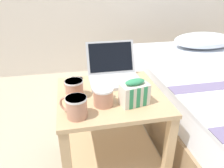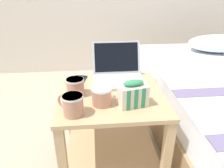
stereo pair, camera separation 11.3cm
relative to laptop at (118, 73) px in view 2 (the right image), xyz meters
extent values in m
plane|color=tan|center=(-0.06, -0.18, -0.56)|extent=(8.00, 8.00, 0.00)
ellipsoid|color=silver|center=(1.01, 0.62, -0.01)|extent=(0.58, 0.36, 0.14)
cube|color=tan|center=(-0.06, -0.18, -0.06)|extent=(0.57, 0.55, 0.02)
cube|color=tan|center=(-0.06, -0.18, -0.43)|extent=(0.53, 0.51, 0.02)
cube|color=tan|center=(-0.32, -0.43, -0.31)|extent=(0.04, 0.04, 0.49)
cube|color=tan|center=(0.20, -0.43, -0.31)|extent=(0.04, 0.04, 0.49)
cube|color=tan|center=(-0.32, 0.07, -0.31)|extent=(0.04, 0.04, 0.49)
cube|color=tan|center=(0.20, 0.07, -0.31)|extent=(0.04, 0.04, 0.49)
cube|color=#B7BABC|center=(0.00, -0.05, -0.04)|extent=(0.31, 0.21, 0.02)
cube|color=silver|center=(0.00, -0.03, -0.02)|extent=(0.26, 0.12, 0.00)
cube|color=silver|center=(0.00, -0.11, -0.02)|extent=(0.09, 0.05, 0.00)
cube|color=#B7BABC|center=(0.00, 0.10, 0.07)|extent=(0.31, 0.09, 0.20)
cube|color=black|center=(0.00, 0.09, 0.07)|extent=(0.28, 0.07, 0.17)
cube|color=orange|center=(0.09, 0.08, 0.02)|extent=(0.03, 0.01, 0.03)
cube|color=blue|center=(0.00, 0.08, 0.02)|extent=(0.04, 0.02, 0.04)
cylinder|color=tan|center=(-0.12, -0.29, 0.00)|extent=(0.10, 0.10, 0.09)
cylinder|color=silver|center=(-0.12, -0.29, 0.04)|extent=(0.10, 0.10, 0.01)
cylinder|color=black|center=(-0.12, -0.29, 0.03)|extent=(0.09, 0.09, 0.01)
torus|color=tan|center=(-0.09, -0.24, 0.00)|extent=(0.05, 0.07, 0.07)
cylinder|color=tan|center=(-0.25, -0.36, 0.01)|extent=(0.09, 0.09, 0.10)
cylinder|color=silver|center=(-0.25, -0.36, 0.05)|extent=(0.10, 0.10, 0.01)
cylinder|color=black|center=(-0.25, -0.36, 0.04)|extent=(0.09, 0.09, 0.01)
torus|color=tan|center=(-0.29, -0.33, 0.01)|extent=(0.07, 0.05, 0.08)
cylinder|color=tan|center=(-0.25, -0.17, 0.00)|extent=(0.09, 0.09, 0.09)
cylinder|color=silver|center=(-0.25, -0.17, 0.05)|extent=(0.10, 0.10, 0.01)
cylinder|color=black|center=(-0.25, -0.17, 0.04)|extent=(0.09, 0.09, 0.01)
torus|color=tan|center=(-0.28, -0.13, 0.00)|extent=(0.05, 0.07, 0.08)
cube|color=silver|center=(0.04, -0.31, 0.01)|extent=(0.15, 0.11, 0.11)
cube|color=#338C59|center=(0.01, -0.36, 0.01)|extent=(0.02, 0.01, 0.10)
cube|color=#338C59|center=(0.05, -0.35, 0.01)|extent=(0.02, 0.01, 0.10)
cube|color=#338C59|center=(0.08, -0.34, 0.01)|extent=(0.02, 0.01, 0.10)
ellipsoid|color=#338C59|center=(0.04, -0.31, 0.08)|extent=(0.11, 0.07, 0.03)
cube|color=black|center=(-0.24, 0.00, -0.04)|extent=(0.10, 0.15, 0.01)
cube|color=black|center=(-0.24, 0.00, -0.03)|extent=(0.09, 0.14, 0.00)
camera|label=1|loc=(-0.26, -1.22, 0.53)|focal=35.00mm
camera|label=2|loc=(-0.15, -1.23, 0.53)|focal=35.00mm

